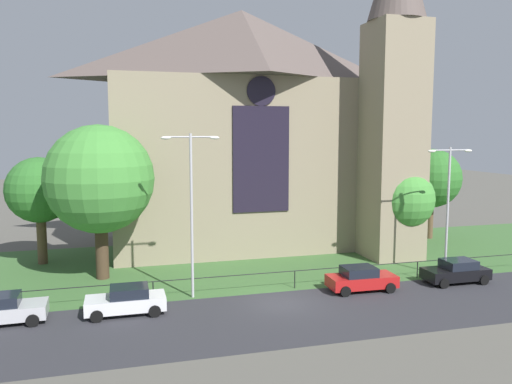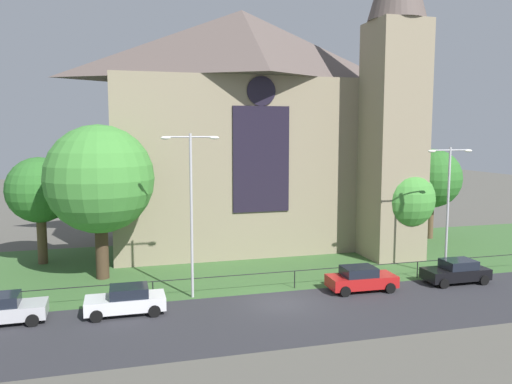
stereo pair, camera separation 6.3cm
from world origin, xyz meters
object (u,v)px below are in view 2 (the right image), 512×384
Objects in this scene: church_building at (253,126)px; tree_left_near at (99,179)px; tree_right_near at (403,200)px; parked_car_silver at (2,309)px; streetlamp_near at (191,197)px; streetlamp_far at (448,196)px; tree_right_far at (432,179)px; tree_left_far at (40,191)px; parked_car_white at (126,300)px; parked_car_black at (456,271)px; parked_car_red at (361,279)px.

church_building is 15.10m from tree_left_near.
tree_right_near is 28.30m from parked_car_silver.
tree_left_near is (-22.42, 0.19, 2.10)m from tree_right_near.
streetlamp_far is (17.26, -0.00, -0.49)m from streetlamp_near.
tree_right_far is at bearing 42.34° from tree_right_near.
tree_left_near is 1.06× the size of streetlamp_near.
tree_right_near is 0.88× the size of tree_left_far.
tree_left_near is at bearing -78.95° from parked_car_white.
parked_car_black is (-0.22, -6.92, -3.81)m from tree_right_near.
tree_left_near is 1.24× the size of tree_right_far.
tree_left_far reaches higher than parked_car_red.
tree_right_near is 27.40m from tree_left_far.
streetlamp_far is 2.08× the size of parked_car_black.
church_building is at bearing 31.81° from tree_left_near.
parked_car_black is (26.62, -12.37, -4.73)m from tree_left_far.
church_building reaches higher than tree_right_near.
tree_right_near is 0.72× the size of streetlamp_near.
tree_right_near is at bearing 90.89° from streetlamp_far.
streetlamp_near is at bearing -46.60° from tree_left_near.
tree_left_far is 1.89× the size of parked_car_white.
parked_car_white is at bearing -176.88° from parked_car_red.
parked_car_white is (-11.05, -15.11, -9.53)m from church_building.
streetlamp_far is (22.51, -5.55, -1.13)m from tree_left_near.
streetlamp_far is 27.71m from parked_car_silver.
parked_car_white is at bearing 1.38° from parked_car_black.
parked_car_red is (15.46, -7.00, -5.91)m from tree_left_near.
streetlamp_far is (0.08, -5.35, 0.97)m from tree_right_near.
parked_car_red is 1.01× the size of parked_car_black.
tree_left_far is (-26.84, 5.45, 0.92)m from tree_right_near.
tree_right_near is at bearing -91.15° from parked_car_black.
parked_car_red is at bearing -135.64° from tree_right_near.
tree_left_near reaches higher than parked_car_silver.
parked_car_silver is at bearing -139.11° from church_building.
tree_right_far is 36.30m from parked_car_silver.
streetlamp_far is at bearing -52.87° from church_building.
church_building is 17.31m from streetlamp_far.
tree_right_near is 1.66× the size of parked_car_white.
parked_car_white is at bearing -65.27° from tree_left_far.
streetlamp_near reaches higher than parked_car_white.
tree_left_far is (-16.87, -2.47, -4.80)m from church_building.
tree_right_near is 8.78m from tree_right_far.
parked_car_black is at bearing 0.64° from parked_car_red.
parked_car_silver is at bearing -177.95° from parked_car_red.
tree_left_near is 1.17× the size of streetlamp_far.
church_building reaches higher than parked_car_red.
parked_car_silver and parked_car_white have the same top height.
tree_left_near is 9.56m from parked_car_white.
parked_car_silver is at bearing -170.79° from streetlamp_near.
tree_left_near is 29.45m from tree_right_far.
tree_left_near is 23.21m from streetlamp_far.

